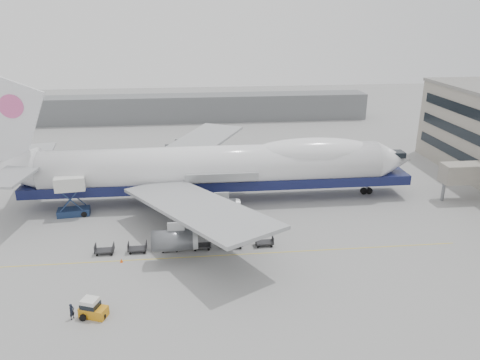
{
  "coord_description": "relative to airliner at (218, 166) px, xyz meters",
  "views": [
    {
      "loc": [
        -3.38,
        -56.95,
        28.39
      ],
      "look_at": [
        3.44,
        6.0,
        5.44
      ],
      "focal_mm": 35.0,
      "sensor_mm": 36.0,
      "label": 1
    }
  ],
  "objects": [
    {
      "name": "airliner",
      "position": [
        0.0,
        0.0,
        0.0
      ],
      "size": [
        67.0,
        55.3,
        19.98
      ],
      "color": "white",
      "rests_on": "ground"
    },
    {
      "name": "baggage_tug",
      "position": [
        -14.29,
        -28.76,
        -4.77
      ],
      "size": [
        2.97,
        2.27,
        1.93
      ],
      "rotation": [
        0.0,
        0.0,
        -0.37
      ],
      "color": "orange",
      "rests_on": "ground"
    },
    {
      "name": "dolly_3",
      "position": [
        -3.16,
        -15.99,
        -5.09
      ],
      "size": [
        2.3,
        1.35,
        1.3
      ],
      "color": "#2D2D30",
      "rests_on": "ground"
    },
    {
      "name": "dolly_5",
      "position": [
        4.85,
        -15.99,
        -5.09
      ],
      "size": [
        2.3,
        1.35,
        1.3
      ],
      "color": "#2D2D30",
      "rests_on": "ground"
    },
    {
      "name": "dolly_0",
      "position": [
        -15.18,
        -15.99,
        -5.09
      ],
      "size": [
        2.3,
        1.35,
        1.3
      ],
      "color": "#2D2D30",
      "rests_on": "ground"
    },
    {
      "name": "hangar",
      "position": [
        -10.64,
        58.0,
        -2.12
      ],
      "size": [
        110.0,
        8.0,
        7.0
      ],
      "primitive_type": "cube",
      "color": "slate",
      "rests_on": "ground"
    },
    {
      "name": "apron_line",
      "position": [
        -0.64,
        -18.0,
        -5.62
      ],
      "size": [
        60.0,
        0.15,
        0.01
      ],
      "primitive_type": "cube",
      "color": "gold",
      "rests_on": "ground"
    },
    {
      "name": "dolly_4",
      "position": [
        0.85,
        -15.99,
        -5.09
      ],
      "size": [
        2.3,
        1.35,
        1.3
      ],
      "color": "#2D2D30",
      "rests_on": "ground"
    },
    {
      "name": "ground",
      "position": [
        -0.64,
        -12.0,
        -5.62
      ],
      "size": [
        260.0,
        260.0,
        0.0
      ],
      "primitive_type": "plane",
      "color": "gray",
      "rests_on": "ground"
    },
    {
      "name": "traffic_cone",
      "position": [
        -12.86,
        -18.35,
        -5.38
      ],
      "size": [
        0.35,
        0.35,
        0.52
      ],
      "rotation": [
        0.0,
        0.0,
        -0.2
      ],
      "color": "#FD580D",
      "rests_on": "ground"
    },
    {
      "name": "catering_truck",
      "position": [
        -21.61,
        -3.48,
        -2.2
      ],
      "size": [
        4.77,
        3.53,
        6.0
      ],
      "rotation": [
        0.0,
        0.0,
        0.11
      ],
      "color": "navy",
      "rests_on": "ground"
    },
    {
      "name": "dolly_1",
      "position": [
        -11.17,
        -15.99,
        -5.09
      ],
      "size": [
        2.3,
        1.35,
        1.3
      ],
      "color": "#2D2D30",
      "rests_on": "ground"
    },
    {
      "name": "ground_worker",
      "position": [
        -16.18,
        -29.01,
        -4.78
      ],
      "size": [
        0.66,
        0.73,
        1.68
      ],
      "primitive_type": "imported",
      "rotation": [
        0.0,
        0.0,
        1.03
      ],
      "color": "black",
      "rests_on": "ground"
    },
    {
      "name": "dolly_2",
      "position": [
        -7.16,
        -15.99,
        -5.09
      ],
      "size": [
        2.3,
        1.35,
        1.3
      ],
      "color": "#2D2D30",
      "rests_on": "ground"
    }
  ]
}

